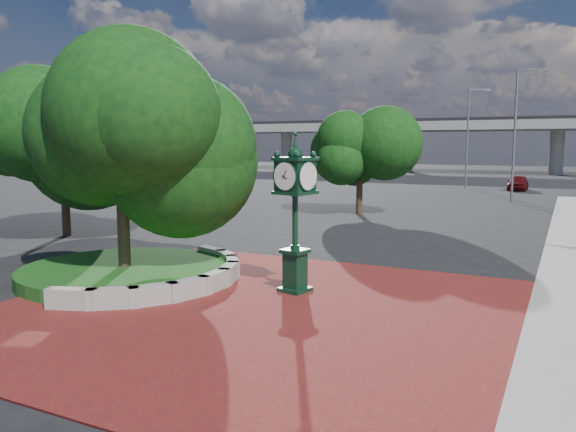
# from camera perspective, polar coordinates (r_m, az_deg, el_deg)

# --- Properties ---
(ground) EXTENTS (200.00, 200.00, 0.00)m
(ground) POSITION_cam_1_polar(r_m,az_deg,el_deg) (14.74, -1.61, -8.48)
(ground) COLOR black
(ground) RESTS_ON ground
(plaza) EXTENTS (12.00, 12.00, 0.04)m
(plaza) POSITION_cam_1_polar(r_m,az_deg,el_deg) (13.90, -3.59, -9.39)
(plaza) COLOR maroon
(plaza) RESTS_ON ground
(planter_wall) EXTENTS (2.96, 6.77, 0.54)m
(planter_wall) POSITION_cam_1_polar(r_m,az_deg,el_deg) (16.09, -10.19, -6.25)
(planter_wall) COLOR #9E9B93
(planter_wall) RESTS_ON ground
(grass_bed) EXTENTS (6.10, 6.10, 0.40)m
(grass_bed) POSITION_cam_1_polar(r_m,az_deg,el_deg) (17.55, -16.21, -5.53)
(grass_bed) COLOR #154918
(grass_bed) RESTS_ON ground
(overpass) EXTENTS (90.00, 12.00, 7.50)m
(overpass) POSITION_cam_1_polar(r_m,az_deg,el_deg) (82.82, 22.12, 8.52)
(overpass) COLOR #9E9B93
(overpass) RESTS_ON ground
(tree_planter) EXTENTS (5.20, 5.20, 6.33)m
(tree_planter) POSITION_cam_1_polar(r_m,az_deg,el_deg) (17.14, -16.63, 6.05)
(tree_planter) COLOR #38281C
(tree_planter) RESTS_ON ground
(tree_northwest) EXTENTS (5.60, 5.60, 6.93)m
(tree_northwest) POSITION_cam_1_polar(r_m,az_deg,el_deg) (26.37, -21.95, 7.03)
(tree_northwest) COLOR #38281C
(tree_northwest) RESTS_ON ground
(tree_street) EXTENTS (4.40, 4.40, 5.45)m
(tree_street) POSITION_cam_1_polar(r_m,az_deg,el_deg) (32.33, 7.33, 5.88)
(tree_street) COLOR #38281C
(tree_street) RESTS_ON ground
(post_clock) EXTENTS (1.03, 1.03, 4.26)m
(post_clock) POSITION_cam_1_polar(r_m,az_deg,el_deg) (14.99, 0.73, 0.90)
(post_clock) COLOR black
(post_clock) RESTS_ON ground
(parked_car) EXTENTS (1.57, 3.90, 1.33)m
(parked_car) POSITION_cam_1_polar(r_m,az_deg,el_deg) (53.09, 22.34, 3.14)
(parked_car) COLOR #560C10
(parked_car) RESTS_ON ground
(street_lamp_near) EXTENTS (2.02, 0.49, 9.03)m
(street_lamp_near) POSITION_cam_1_polar(r_m,az_deg,el_deg) (41.65, 22.37, 8.53)
(street_lamp_near) COLOR slate
(street_lamp_near) RESTS_ON ground
(street_lamp_far) EXTENTS (1.87, 0.99, 8.92)m
(street_lamp_far) POSITION_cam_1_polar(r_m,az_deg,el_deg) (53.63, 18.01, 8.25)
(street_lamp_far) COLOR slate
(street_lamp_far) RESTS_ON ground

